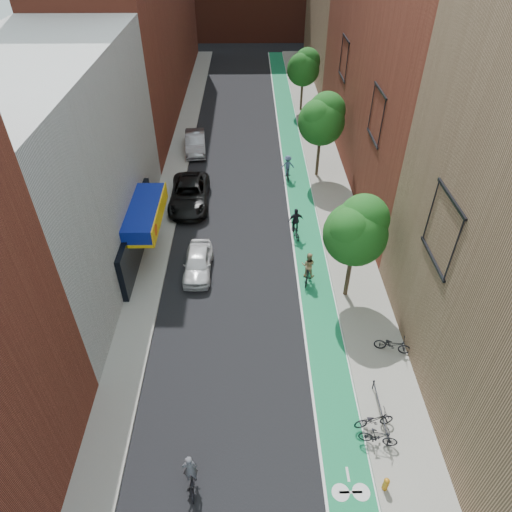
{
  "coord_description": "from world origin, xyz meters",
  "views": [
    {
      "loc": [
        0.19,
        -8.93,
        18.3
      ],
      "look_at": [
        0.5,
        11.84,
        1.5
      ],
      "focal_mm": 32.0,
      "sensor_mm": 36.0,
      "label": 1
    }
  ],
  "objects_px": {
    "cyclist_lane_near": "(308,270)",
    "parked_car_silver": "(195,142)",
    "parked_car_white": "(198,263)",
    "cyclist_lane_far": "(288,169)",
    "cyclist_lead": "(191,477)",
    "parked_car_black": "(189,194)",
    "cyclist_lane_mid": "(296,226)",
    "fire_hydrant": "(386,484)"
  },
  "relations": [
    {
      "from": "parked_car_white",
      "to": "cyclist_lane_far",
      "type": "height_order",
      "value": "cyclist_lane_far"
    },
    {
      "from": "cyclist_lane_mid",
      "to": "fire_hydrant",
      "type": "height_order",
      "value": "cyclist_lane_mid"
    },
    {
      "from": "parked_car_black",
      "to": "cyclist_lane_far",
      "type": "bearing_deg",
      "value": 25.31
    },
    {
      "from": "parked_car_white",
      "to": "cyclist_lead",
      "type": "height_order",
      "value": "cyclist_lead"
    },
    {
      "from": "cyclist_lane_far",
      "to": "cyclist_lane_mid",
      "type": "bearing_deg",
      "value": 87.21
    },
    {
      "from": "cyclist_lane_far",
      "to": "fire_hydrant",
      "type": "xyz_separation_m",
      "value": [
        2.1,
        -24.58,
        -0.35
      ]
    },
    {
      "from": "parked_car_white",
      "to": "cyclist_lane_mid",
      "type": "height_order",
      "value": "cyclist_lane_mid"
    },
    {
      "from": "parked_car_silver",
      "to": "parked_car_black",
      "type": "bearing_deg",
      "value": -93.23
    },
    {
      "from": "parked_car_black",
      "to": "fire_hydrant",
      "type": "xyz_separation_m",
      "value": [
        9.56,
        -20.84,
        -0.31
      ]
    },
    {
      "from": "cyclist_lead",
      "to": "parked_car_black",
      "type": "bearing_deg",
      "value": -93.46
    },
    {
      "from": "parked_car_black",
      "to": "fire_hydrant",
      "type": "bearing_deg",
      "value": -66.68
    },
    {
      "from": "cyclist_lane_near",
      "to": "parked_car_white",
      "type": "bearing_deg",
      "value": 5.64
    },
    {
      "from": "cyclist_lane_mid",
      "to": "parked_car_silver",
      "type": "bearing_deg",
      "value": -70.23
    },
    {
      "from": "cyclist_lane_far",
      "to": "cyclist_lead",
      "type": "bearing_deg",
      "value": 74.67
    },
    {
      "from": "cyclist_lane_near",
      "to": "cyclist_lane_far",
      "type": "distance_m",
      "value": 12.37
    },
    {
      "from": "parked_car_black",
      "to": "fire_hydrant",
      "type": "relative_size",
      "value": 8.66
    },
    {
      "from": "parked_car_white",
      "to": "fire_hydrant",
      "type": "xyz_separation_m",
      "value": [
        8.3,
        -13.17,
        -0.18
      ]
    },
    {
      "from": "cyclist_lane_far",
      "to": "parked_car_black",
      "type": "bearing_deg",
      "value": 23.84
    },
    {
      "from": "cyclist_lane_mid",
      "to": "cyclist_lane_far",
      "type": "bearing_deg",
      "value": -101.39
    },
    {
      "from": "cyclist_lane_near",
      "to": "parked_car_silver",
      "type": "bearing_deg",
      "value": -51.08
    },
    {
      "from": "parked_car_silver",
      "to": "cyclist_lead",
      "type": "relative_size",
      "value": 2.48
    },
    {
      "from": "parked_car_silver",
      "to": "cyclist_lane_mid",
      "type": "height_order",
      "value": "cyclist_lane_mid"
    },
    {
      "from": "parked_car_silver",
      "to": "cyclist_lead",
      "type": "height_order",
      "value": "cyclist_lead"
    },
    {
      "from": "parked_car_black",
      "to": "fire_hydrant",
      "type": "distance_m",
      "value": 22.93
    },
    {
      "from": "cyclist_lead",
      "to": "fire_hydrant",
      "type": "xyz_separation_m",
      "value": [
        7.5,
        -0.32,
        -0.14
      ]
    },
    {
      "from": "cyclist_lane_near",
      "to": "cyclist_lane_far",
      "type": "height_order",
      "value": "cyclist_lane_near"
    },
    {
      "from": "cyclist_lane_near",
      "to": "fire_hydrant",
      "type": "relative_size",
      "value": 2.92
    },
    {
      "from": "parked_car_white",
      "to": "parked_car_silver",
      "type": "height_order",
      "value": "parked_car_silver"
    },
    {
      "from": "parked_car_white",
      "to": "parked_car_black",
      "type": "distance_m",
      "value": 7.78
    },
    {
      "from": "parked_car_white",
      "to": "cyclist_lead",
      "type": "xyz_separation_m",
      "value": [
        0.8,
        -12.85,
        -0.04
      ]
    },
    {
      "from": "cyclist_lane_near",
      "to": "cyclist_lane_far",
      "type": "relative_size",
      "value": 1.02
    },
    {
      "from": "parked_car_white",
      "to": "parked_car_silver",
      "type": "xyz_separation_m",
      "value": [
        -1.6,
        16.49,
        0.11
      ]
    },
    {
      "from": "parked_car_silver",
      "to": "cyclist_lane_near",
      "type": "xyz_separation_m",
      "value": [
        8.15,
        -17.44,
        0.03
      ]
    },
    {
      "from": "parked_car_white",
      "to": "cyclist_lane_near",
      "type": "bearing_deg",
      "value": -7.88
    },
    {
      "from": "parked_car_white",
      "to": "cyclist_lane_near",
      "type": "height_order",
      "value": "cyclist_lane_near"
    },
    {
      "from": "parked_car_black",
      "to": "cyclist_lane_mid",
      "type": "relative_size",
      "value": 2.85
    },
    {
      "from": "cyclist_lane_mid",
      "to": "cyclist_lane_far",
      "type": "xyz_separation_m",
      "value": [
        -0.0,
        7.82,
        0.05
      ]
    },
    {
      "from": "parked_car_black",
      "to": "cyclist_lead",
      "type": "height_order",
      "value": "cyclist_lead"
    },
    {
      "from": "cyclist_lane_far",
      "to": "parked_car_silver",
      "type": "bearing_deg",
      "value": -35.86
    },
    {
      "from": "cyclist_lead",
      "to": "cyclist_lane_near",
      "type": "bearing_deg",
      "value": -124.96
    },
    {
      "from": "parked_car_white",
      "to": "cyclist_lane_mid",
      "type": "bearing_deg",
      "value": 30.47
    },
    {
      "from": "cyclist_lead",
      "to": "cyclist_lane_mid",
      "type": "relative_size",
      "value": 0.93
    }
  ]
}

